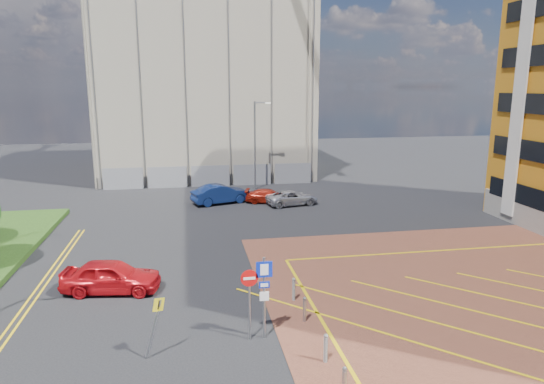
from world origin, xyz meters
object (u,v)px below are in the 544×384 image
object	(u,v)px
car_red_left	(111,276)
car_red_back	(269,196)
sign_cluster	(259,290)
car_silver_back	(292,198)
lamp_back	(256,142)
car_blue_back	(221,194)
warning_sign	(155,320)

from	to	relation	value
car_red_left	car_red_back	bearing A→B (deg)	-23.67
sign_cluster	car_silver_back	world-z (taller)	sign_cluster
sign_cluster	car_red_left	distance (m)	8.21
lamp_back	car_silver_back	distance (m)	7.85
car_red_back	car_silver_back	bearing A→B (deg)	-106.38
sign_cluster	car_red_left	world-z (taller)	sign_cluster
car_silver_back	lamp_back	bearing A→B (deg)	5.71
car_blue_back	car_silver_back	bearing A→B (deg)	-123.52
sign_cluster	car_blue_back	world-z (taller)	sign_cluster
car_blue_back	car_red_back	xyz separation A→B (m)	(3.86, -0.48, -0.23)
car_red_left	car_red_back	world-z (taller)	car_red_left
sign_cluster	car_silver_back	bearing A→B (deg)	74.30
lamp_back	car_silver_back	xyz separation A→B (m)	(1.96, -6.59, -3.78)
sign_cluster	warning_sign	distance (m)	3.80
car_red_left	car_blue_back	size ratio (longest dim) A/B	0.94
warning_sign	car_silver_back	size ratio (longest dim) A/B	0.54
sign_cluster	warning_sign	size ratio (longest dim) A/B	1.42
car_red_left	car_blue_back	world-z (taller)	car_blue_back
lamp_back	warning_sign	world-z (taller)	lamp_back
car_blue_back	lamp_back	bearing A→B (deg)	-53.58
car_blue_back	car_silver_back	distance (m)	5.77
lamp_back	warning_sign	distance (m)	28.85
car_red_left	lamp_back	bearing A→B (deg)	-16.01
sign_cluster	car_red_back	xyz separation A→B (m)	(4.04, 21.48, -1.40)
car_red_left	warning_sign	bearing A→B (deg)	-150.45
warning_sign	car_silver_back	xyz separation A→B (m)	(9.44, 21.12, -0.85)
car_red_back	warning_sign	bearing A→B (deg)	176.06
warning_sign	car_red_back	xyz separation A→B (m)	(7.74, 22.17, -0.87)
car_red_left	car_silver_back	size ratio (longest dim) A/B	1.07
warning_sign	car_red_left	world-z (taller)	warning_sign
car_red_left	car_red_back	size ratio (longest dim) A/B	1.16
car_blue_back	car_red_back	size ratio (longest dim) A/B	1.24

